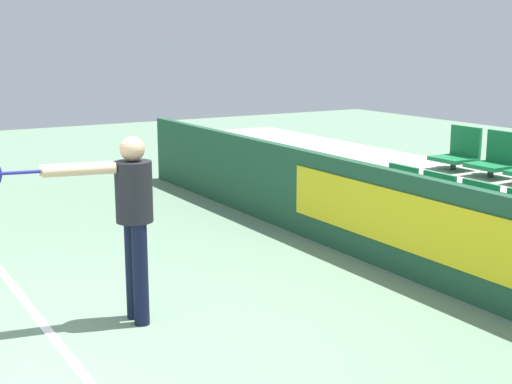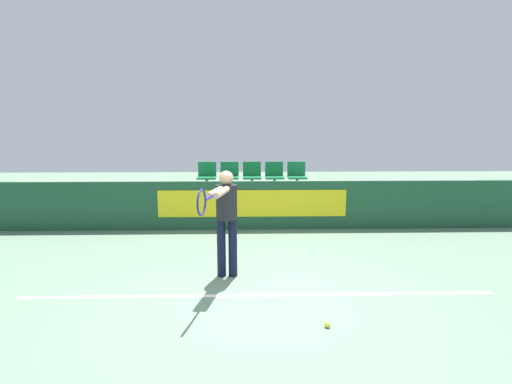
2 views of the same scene
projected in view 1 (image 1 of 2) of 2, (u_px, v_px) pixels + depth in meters
The scene contains 10 objects.
ground_plane at pixel (53, 363), 5.32m from camera, with size 30.00×30.00×0.00m, color slate.
court_baseline at pixel (70, 359), 5.39m from camera, with size 6.35×0.08×0.01m.
barrier_wall at pixel (420, 229), 7.06m from camera, with size 12.78×0.14×1.06m.
bleacher_tier_front at pixel (460, 253), 7.42m from camera, with size 12.38×1.01×0.40m.
stadium_chair_0 at pixel (395, 193), 8.38m from camera, with size 0.47×0.43×0.53m.
stadium_chair_1 at pixel (431, 202), 7.89m from camera, with size 0.47×0.43×0.53m.
stadium_chair_2 at pixel (471, 213), 7.40m from camera, with size 0.47×0.43×0.53m.
stadium_chair_5 at pixel (458, 152), 8.81m from camera, with size 0.47×0.43×0.53m.
stadium_chair_6 at pixel (496, 159), 8.32m from camera, with size 0.47×0.43×0.53m.
tennis_player at pixel (126, 210), 5.90m from camera, with size 0.44×1.47×1.60m.
Camera 1 is at (5.02, -1.24, 2.35)m, focal length 50.00 mm.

